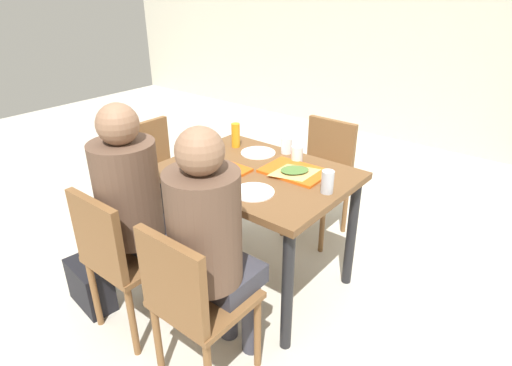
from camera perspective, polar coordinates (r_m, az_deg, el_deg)
ground_plane at (r=2.86m, az=0.00°, el=-12.88°), size 10.00×10.00×0.02m
back_wall at (r=5.14m, az=24.46°, el=19.58°), size 10.00×0.10×2.80m
main_table at (r=2.49m, az=0.00°, el=-0.68°), size 1.08×0.81×0.78m
chair_near_left at (r=2.30m, az=-18.05°, el=-9.09°), size 0.40×0.40×0.87m
chair_near_right at (r=1.94m, az=-8.70°, el=-15.23°), size 0.40×0.40×0.87m
chair_far_side at (r=3.15m, az=9.02°, el=1.82°), size 0.40×0.40×0.87m
chair_left_end at (r=3.16m, az=-13.14°, el=1.53°), size 0.40×0.40×0.87m
person_in_red at (r=2.24m, az=-15.98°, el=-2.40°), size 0.32×0.42×1.28m
person_in_brown_jacket at (r=1.87m, az=-6.06°, el=-7.41°), size 0.32×0.42×1.28m
tray_red_near at (r=2.46m, az=-5.50°, el=1.88°), size 0.36×0.26×0.02m
tray_red_far at (r=2.43m, az=5.27°, el=1.57°), size 0.37×0.27×0.02m
paper_plate_center at (r=2.69m, az=0.29°, el=4.12°), size 0.22×0.22×0.01m
paper_plate_near_edge at (r=2.19m, az=-0.35°, el=-1.22°), size 0.22×0.22×0.01m
pizza_slice_a at (r=2.45m, az=-6.10°, el=2.20°), size 0.20×0.20×0.02m
pizza_slice_b at (r=2.39m, az=5.25°, el=1.64°), size 0.28×0.29×0.02m
plastic_cup_a at (r=2.69m, az=4.15°, el=5.10°), size 0.07×0.07×0.10m
plastic_cup_b at (r=2.17m, az=-5.13°, el=-0.26°), size 0.07×0.07×0.10m
plastic_cup_c at (r=2.73m, az=-6.28°, el=5.32°), size 0.07×0.07×0.10m
plastic_cup_d at (r=2.56m, az=5.58°, el=3.91°), size 0.07×0.07×0.10m
soda_can at (r=2.20m, az=9.65°, el=0.16°), size 0.07×0.07×0.12m
condiment_bottle at (r=2.78m, az=-2.77°, el=6.47°), size 0.06×0.06×0.16m
foil_bundle at (r=2.70m, az=-7.89°, el=4.96°), size 0.10×0.10×0.10m
handbag at (r=2.76m, az=-21.49°, el=-12.69°), size 0.34×0.20×0.28m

